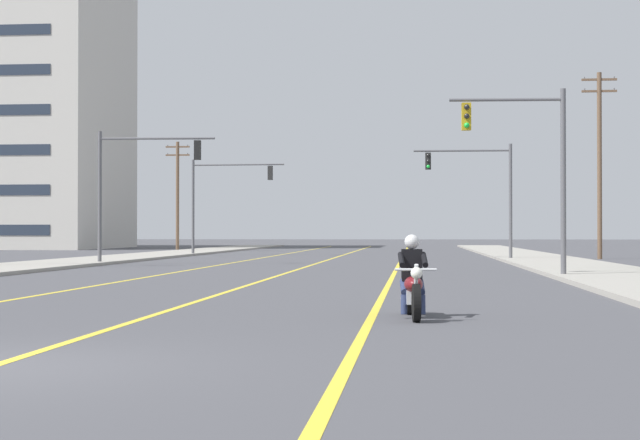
{
  "coord_description": "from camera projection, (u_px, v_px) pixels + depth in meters",
  "views": [
    {
      "loc": [
        4.81,
        -10.63,
        1.5
      ],
      "look_at": [
        1.91,
        19.64,
        1.87
      ],
      "focal_mm": 55.92,
      "sensor_mm": 36.0,
      "label": 1
    }
  ],
  "objects": [
    {
      "name": "utility_pole_right_far",
      "position": [
        599.0,
        159.0,
        55.62
      ],
      "size": [
        1.94,
        0.26,
        10.45
      ],
      "color": "brown",
      "rests_on": "ground"
    },
    {
      "name": "utility_pole_left_far",
      "position": [
        178.0,
        192.0,
        78.61
      ],
      "size": [
        1.91,
        0.26,
        8.66
      ],
      "color": "brown",
      "rests_on": "ground"
    },
    {
      "name": "motorcycle_with_rider",
      "position": [
        413.0,
        284.0,
        17.39
      ],
      "size": [
        0.7,
        2.19,
        1.46
      ],
      "color": "black",
      "rests_on": "ground"
    },
    {
      "name": "lane_stripe_center",
      "position": [
        331.0,
        259.0,
        55.8
      ],
      "size": [
        0.16,
        100.0,
        0.01
      ],
      "primitive_type": "cube",
      "color": "yellow",
      "rests_on": "ground"
    },
    {
      "name": "traffic_signal_mid_right",
      "position": [
        482.0,
        183.0,
        52.91
      ],
      "size": [
        5.21,
        0.43,
        6.2
      ],
      "color": "#56565B",
      "rests_on": "ground"
    },
    {
      "name": "traffic_signal_near_right",
      "position": [
        531.0,
        155.0,
        32.56
      ],
      "size": [
        3.79,
        0.48,
        6.2
      ],
      "color": "#56565B",
      "rests_on": "ground"
    },
    {
      "name": "lane_stripe_left",
      "position": [
        257.0,
        259.0,
        56.2
      ],
      "size": [
        0.16,
        100.0,
        0.01
      ],
      "primitive_type": "cube",
      "color": "yellow",
      "rests_on": "ground"
    },
    {
      "name": "traffic_signal_mid_left",
      "position": [
        220.0,
        191.0,
        64.14
      ],
      "size": [
        6.06,
        0.43,
        6.2
      ],
      "color": "#56565B",
      "rests_on": "ground"
    },
    {
      "name": "sidewalk_kerb_right",
      "position": [
        548.0,
        261.0,
        49.75
      ],
      "size": [
        4.4,
        110.0,
        0.14
      ],
      "primitive_type": "cube",
      "color": "#9E998E",
      "rests_on": "ground"
    },
    {
      "name": "sidewalk_kerb_left",
      "position": [
        104.0,
        260.0,
        51.92
      ],
      "size": [
        4.4,
        110.0,
        0.14
      ],
      "primitive_type": "cube",
      "color": "#9E998E",
      "rests_on": "ground"
    },
    {
      "name": "traffic_signal_near_left",
      "position": [
        134.0,
        176.0,
        46.19
      ],
      "size": [
        5.48,
        0.52,
        6.2
      ],
      "color": "#56565B",
      "rests_on": "ground"
    },
    {
      "name": "lane_stripe_right",
      "position": [
        402.0,
        259.0,
        55.43
      ],
      "size": [
        0.16,
        100.0,
        0.01
      ],
      "primitive_type": "cube",
      "color": "yellow",
      "rests_on": "ground"
    }
  ]
}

